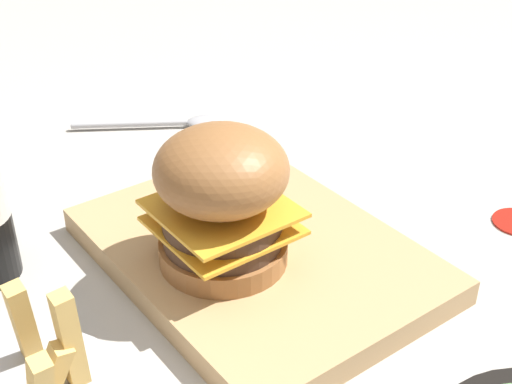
{
  "coord_description": "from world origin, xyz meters",
  "views": [
    {
      "loc": [
        0.34,
        -0.28,
        0.37
      ],
      "look_at": [
        -0.06,
        0.01,
        0.07
      ],
      "focal_mm": 50.0,
      "sensor_mm": 36.0,
      "label": 1
    }
  ],
  "objects": [
    {
      "name": "ground_plane",
      "position": [
        0.0,
        0.0,
        0.0
      ],
      "size": [
        6.0,
        6.0,
        0.0
      ],
      "primitive_type": "plane",
      "color": "#B7B2A8"
    },
    {
      "name": "serving_board",
      "position": [
        -0.06,
        0.01,
        0.01
      ],
      "size": [
        0.29,
        0.22,
        0.02
      ],
      "color": "tan",
      "rests_on": "ground_plane"
    },
    {
      "name": "burger",
      "position": [
        -0.05,
        -0.03,
        0.08
      ],
      "size": [
        0.1,
        0.1,
        0.12
      ],
      "color": "#9E6638",
      "rests_on": "serving_board"
    },
    {
      "name": "spoon",
      "position": [
        -0.32,
        0.1,
        0.01
      ],
      "size": [
        0.11,
        0.16,
        0.01
      ],
      "rotation": [
        0.0,
        0.0,
        1.0
      ],
      "color": "#B2B2B7",
      "rests_on": "ground_plane"
    }
  ]
}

